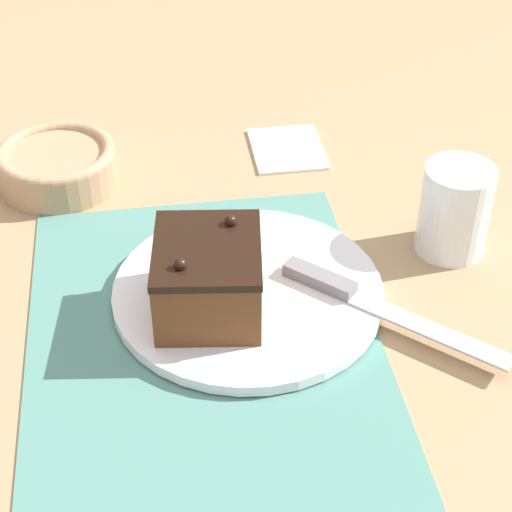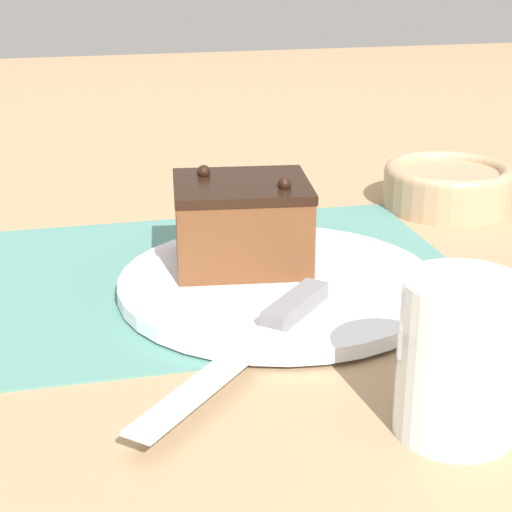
# 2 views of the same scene
# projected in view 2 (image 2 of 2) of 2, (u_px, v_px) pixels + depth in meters

# --- Properties ---
(ground_plane) EXTENTS (3.00, 3.00, 0.00)m
(ground_plane) POSITION_uv_depth(u_px,v_px,m) (209.00, 278.00, 0.78)
(ground_plane) COLOR #9E7F5B
(placemat_woven) EXTENTS (0.46, 0.34, 0.00)m
(placemat_woven) POSITION_uv_depth(u_px,v_px,m) (209.00, 276.00, 0.77)
(placemat_woven) COLOR slate
(placemat_woven) RESTS_ON ground_plane
(cake_plate) EXTENTS (0.28, 0.28, 0.01)m
(cake_plate) POSITION_uv_depth(u_px,v_px,m) (279.00, 284.00, 0.74)
(cake_plate) COLOR white
(cake_plate) RESTS_ON placemat_woven
(chocolate_cake) EXTENTS (0.13, 0.12, 0.09)m
(chocolate_cake) POSITION_uv_depth(u_px,v_px,m) (242.00, 223.00, 0.75)
(chocolate_cake) COLOR brown
(chocolate_cake) RESTS_ON cake_plate
(serving_knife) EXTENTS (0.18, 0.19, 0.01)m
(serving_knife) POSITION_uv_depth(u_px,v_px,m) (270.00, 327.00, 0.63)
(serving_knife) COLOR slate
(serving_knife) RESTS_ON cake_plate
(drinking_glass) EXTENTS (0.08, 0.08, 0.10)m
(drinking_glass) POSITION_uv_depth(u_px,v_px,m) (459.00, 358.00, 0.52)
(drinking_glass) COLOR white
(drinking_glass) RESTS_ON ground_plane
(small_bowl) EXTENTS (0.14, 0.14, 0.05)m
(small_bowl) POSITION_uv_depth(u_px,v_px,m) (448.00, 185.00, 0.96)
(small_bowl) COLOR tan
(small_bowl) RESTS_ON ground_plane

